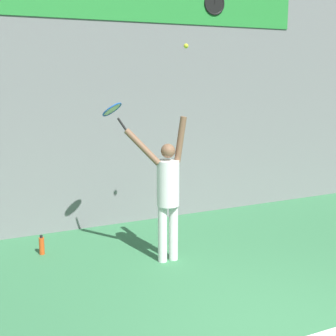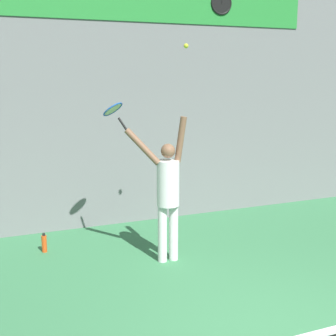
{
  "view_description": "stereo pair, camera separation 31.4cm",
  "coord_description": "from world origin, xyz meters",
  "px_view_note": "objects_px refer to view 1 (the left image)",
  "views": [
    {
      "loc": [
        -3.08,
        -3.26,
        2.65
      ],
      "look_at": [
        -0.34,
        2.56,
        1.37
      ],
      "focal_mm": 50.0,
      "sensor_mm": 36.0,
      "label": 1
    },
    {
      "loc": [
        -2.79,
        -3.38,
        2.65
      ],
      "look_at": [
        -0.34,
        2.56,
        1.37
      ],
      "focal_mm": 50.0,
      "sensor_mm": 36.0,
      "label": 2
    }
  ],
  "objects_px": {
    "scoreboard_clock": "(214,3)",
    "water_bottle": "(42,246)",
    "tennis_player": "(167,190)",
    "tennis_racket": "(113,111)",
    "tennis_ball": "(186,46)"
  },
  "relations": [
    {
      "from": "scoreboard_clock",
      "to": "water_bottle",
      "type": "height_order",
      "value": "scoreboard_clock"
    },
    {
      "from": "scoreboard_clock",
      "to": "tennis_player",
      "type": "distance_m",
      "value": 3.92
    },
    {
      "from": "tennis_ball",
      "to": "water_bottle",
      "type": "distance_m",
      "value": 3.61
    },
    {
      "from": "tennis_racket",
      "to": "scoreboard_clock",
      "type": "bearing_deg",
      "value": 30.63
    },
    {
      "from": "tennis_racket",
      "to": "tennis_ball",
      "type": "distance_m",
      "value": 1.34
    },
    {
      "from": "tennis_racket",
      "to": "water_bottle",
      "type": "relative_size",
      "value": 1.37
    },
    {
      "from": "tennis_player",
      "to": "tennis_racket",
      "type": "xyz_separation_m",
      "value": [
        -0.64,
        0.44,
        1.11
      ]
    },
    {
      "from": "scoreboard_clock",
      "to": "water_bottle",
      "type": "distance_m",
      "value": 5.21
    },
    {
      "from": "scoreboard_clock",
      "to": "tennis_ball",
      "type": "bearing_deg",
      "value": -128.8
    },
    {
      "from": "tennis_player",
      "to": "tennis_racket",
      "type": "relative_size",
      "value": 5.08
    },
    {
      "from": "water_bottle",
      "to": "tennis_ball",
      "type": "bearing_deg",
      "value": -31.63
    },
    {
      "from": "tennis_player",
      "to": "tennis_ball",
      "type": "distance_m",
      "value": 1.99
    },
    {
      "from": "tennis_ball",
      "to": "water_bottle",
      "type": "bearing_deg",
      "value": 148.37
    },
    {
      "from": "scoreboard_clock",
      "to": "tennis_ball",
      "type": "distance_m",
      "value": 2.74
    },
    {
      "from": "scoreboard_clock",
      "to": "tennis_ball",
      "type": "relative_size",
      "value": 6.58
    }
  ]
}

